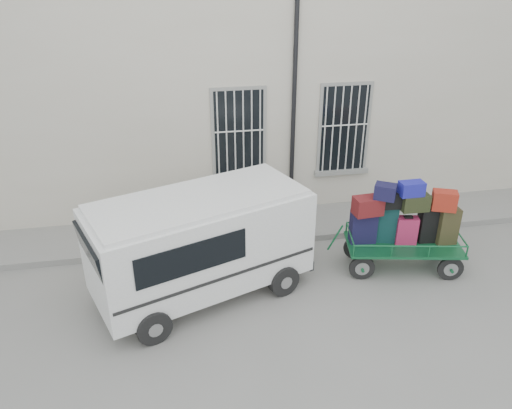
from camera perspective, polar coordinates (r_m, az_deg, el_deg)
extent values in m
plane|color=slate|center=(10.78, 2.77, -8.36)|extent=(80.00, 80.00, 0.00)
cube|color=beige|center=(14.62, -1.95, 13.89)|extent=(24.00, 5.00, 6.00)
cylinder|color=black|center=(12.40, 4.32, 10.63)|extent=(0.11, 0.11, 5.60)
cube|color=black|center=(12.36, -1.96, 7.96)|extent=(1.20, 0.08, 2.20)
cube|color=gray|center=(12.75, -1.87, 2.98)|extent=(1.45, 0.22, 0.12)
cube|color=black|center=(13.01, 10.01, 8.52)|extent=(1.20, 0.08, 2.20)
cube|color=gray|center=(13.38, 9.65, 3.76)|extent=(1.45, 0.22, 0.12)
cube|color=gray|center=(12.58, 0.53, -2.49)|extent=(24.00, 1.70, 0.15)
cylinder|color=black|center=(10.82, 12.01, -7.11)|extent=(0.55, 0.17, 0.55)
cylinder|color=gray|center=(10.82, 12.01, -7.11)|extent=(0.31, 0.16, 0.30)
cylinder|color=black|center=(11.51, 11.30, -4.85)|extent=(0.55, 0.17, 0.55)
cylinder|color=gray|center=(11.51, 11.30, -4.85)|extent=(0.31, 0.16, 0.30)
cylinder|color=black|center=(11.33, 21.33, -6.86)|extent=(0.55, 0.17, 0.55)
cylinder|color=gray|center=(11.33, 21.33, -6.86)|extent=(0.31, 0.16, 0.30)
cylinder|color=black|center=(11.99, 20.09, -4.72)|extent=(0.55, 0.17, 0.55)
cylinder|color=gray|center=(11.99, 20.09, -4.72)|extent=(0.31, 0.16, 0.30)
cube|color=#145B32|center=(11.21, 16.47, -4.45)|extent=(2.57, 1.54, 0.05)
cylinder|color=#145B32|center=(10.82, 9.03, -3.77)|extent=(0.32, 0.11, 0.61)
cube|color=black|center=(10.90, 12.15, -2.47)|extent=(0.57, 0.34, 0.72)
cube|color=black|center=(10.73, 12.33, -0.70)|extent=(0.24, 0.19, 0.03)
cube|color=#0D3131|center=(11.01, 14.66, -2.08)|extent=(0.49, 0.37, 0.85)
cube|color=black|center=(10.82, 14.92, -0.02)|extent=(0.20, 0.16, 0.03)
cube|color=#991B53|center=(11.07, 16.81, -2.87)|extent=(0.48, 0.33, 0.63)
cube|color=black|center=(10.92, 17.03, -1.36)|extent=(0.19, 0.15, 0.03)
cube|color=black|center=(11.30, 19.14, -2.11)|extent=(0.46, 0.32, 0.81)
cube|color=black|center=(11.12, 19.45, -0.21)|extent=(0.20, 0.17, 0.03)
cube|color=#342E1A|center=(11.35, 21.00, -2.28)|extent=(0.43, 0.30, 0.81)
cube|color=black|center=(11.17, 21.35, -0.37)|extent=(0.19, 0.17, 0.03)
cube|color=#571711|center=(10.56, 12.67, -0.14)|extent=(0.61, 0.41, 0.38)
cube|color=black|center=(10.76, 15.59, 0.65)|extent=(0.65, 0.40, 0.34)
cube|color=black|center=(10.81, 17.67, 0.25)|extent=(0.58, 0.32, 0.35)
cube|color=maroon|center=(11.01, 20.73, 0.44)|extent=(0.56, 0.46, 0.41)
cube|color=black|center=(10.44, 14.56, 1.44)|extent=(0.52, 0.48, 0.31)
cube|color=#21169A|center=(10.61, 17.35, 1.74)|extent=(0.50, 0.29, 0.29)
cube|color=silver|center=(9.74, -6.34, -4.18)|extent=(4.53, 3.15, 1.70)
cube|color=silver|center=(9.32, -6.60, 0.54)|extent=(4.31, 2.95, 0.09)
cube|color=black|center=(9.05, -18.37, -5.60)|extent=(0.71, 1.52, 0.71)
cube|color=black|center=(8.69, -7.26, -6.12)|extent=(1.96, 0.77, 0.59)
cube|color=black|center=(10.52, 3.92, 0.11)|extent=(0.50, 1.25, 0.52)
cube|color=black|center=(11.04, 3.71, -4.98)|extent=(0.71, 1.67, 0.21)
cube|color=white|center=(10.95, 3.91, -3.95)|extent=(0.17, 0.38, 0.11)
cylinder|color=black|center=(9.18, -11.62, -13.55)|extent=(0.68, 0.42, 0.64)
cylinder|color=black|center=(10.54, -14.99, -8.15)|extent=(0.68, 0.42, 0.64)
cylinder|color=black|center=(10.14, 3.16, -8.65)|extent=(0.68, 0.42, 0.64)
cylinder|color=black|center=(11.39, -1.75, -4.37)|extent=(0.68, 0.42, 0.64)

